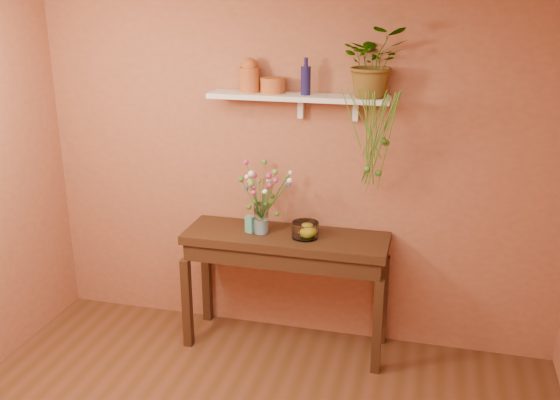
{
  "coord_description": "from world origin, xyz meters",
  "views": [
    {
      "loc": [
        1.02,
        -2.41,
        2.62
      ],
      "look_at": [
        0.0,
        1.55,
        1.25
      ],
      "focal_mm": 39.73,
      "sensor_mm": 36.0,
      "label": 1
    }
  ],
  "objects_px": {
    "glass_bowl": "(305,230)",
    "spider_plant": "(374,62)",
    "blue_bottle": "(306,80)",
    "glass_vase": "(261,221)",
    "sideboard": "(286,251)",
    "terracotta_jug": "(250,76)",
    "bouquet": "(263,186)"
  },
  "relations": [
    {
      "from": "blue_bottle",
      "to": "sideboard",
      "type": "bearing_deg",
      "value": -129.29
    },
    {
      "from": "sideboard",
      "to": "spider_plant",
      "type": "xyz_separation_m",
      "value": [
        0.57,
        0.14,
        1.39
      ]
    },
    {
      "from": "terracotta_jug",
      "to": "glass_vase",
      "type": "bearing_deg",
      "value": -53.8
    },
    {
      "from": "spider_plant",
      "to": "bouquet",
      "type": "height_order",
      "value": "spider_plant"
    },
    {
      "from": "terracotta_jug",
      "to": "blue_bottle",
      "type": "height_order",
      "value": "blue_bottle"
    },
    {
      "from": "sideboard",
      "to": "blue_bottle",
      "type": "relative_size",
      "value": 5.87
    },
    {
      "from": "glass_bowl",
      "to": "glass_vase",
      "type": "bearing_deg",
      "value": 178.6
    },
    {
      "from": "terracotta_jug",
      "to": "spider_plant",
      "type": "xyz_separation_m",
      "value": [
        0.89,
        -0.02,
        0.12
      ]
    },
    {
      "from": "sideboard",
      "to": "bouquet",
      "type": "height_order",
      "value": "bouquet"
    },
    {
      "from": "blue_bottle",
      "to": "bouquet",
      "type": "xyz_separation_m",
      "value": [
        -0.27,
        -0.14,
        -0.76
      ]
    },
    {
      "from": "blue_bottle",
      "to": "bouquet",
      "type": "bearing_deg",
      "value": -152.7
    },
    {
      "from": "spider_plant",
      "to": "glass_bowl",
      "type": "height_order",
      "value": "spider_plant"
    },
    {
      "from": "spider_plant",
      "to": "terracotta_jug",
      "type": "bearing_deg",
      "value": 178.78
    },
    {
      "from": "sideboard",
      "to": "blue_bottle",
      "type": "distance_m",
      "value": 1.27
    },
    {
      "from": "bouquet",
      "to": "spider_plant",
      "type": "bearing_deg",
      "value": 11.59
    },
    {
      "from": "terracotta_jug",
      "to": "bouquet",
      "type": "distance_m",
      "value": 0.8
    },
    {
      "from": "sideboard",
      "to": "spider_plant",
      "type": "bearing_deg",
      "value": 13.91
    },
    {
      "from": "bouquet",
      "to": "glass_bowl",
      "type": "xyz_separation_m",
      "value": [
        0.32,
        -0.01,
        -0.31
      ]
    },
    {
      "from": "blue_bottle",
      "to": "bouquet",
      "type": "height_order",
      "value": "blue_bottle"
    },
    {
      "from": "blue_bottle",
      "to": "spider_plant",
      "type": "xyz_separation_m",
      "value": [
        0.47,
        0.01,
        0.13
      ]
    },
    {
      "from": "glass_bowl",
      "to": "sideboard",
      "type": "bearing_deg",
      "value": 171.78
    },
    {
      "from": "glass_vase",
      "to": "terracotta_jug",
      "type": "bearing_deg",
      "value": 126.2
    },
    {
      "from": "blue_bottle",
      "to": "glass_vase",
      "type": "height_order",
      "value": "blue_bottle"
    },
    {
      "from": "glass_bowl",
      "to": "spider_plant",
      "type": "bearing_deg",
      "value": 21.21
    },
    {
      "from": "glass_vase",
      "to": "glass_bowl",
      "type": "distance_m",
      "value": 0.34
    },
    {
      "from": "sideboard",
      "to": "terracotta_jug",
      "type": "relative_size",
      "value": 6.21
    },
    {
      "from": "terracotta_jug",
      "to": "spider_plant",
      "type": "distance_m",
      "value": 0.9
    },
    {
      "from": "terracotta_jug",
      "to": "blue_bottle",
      "type": "distance_m",
      "value": 0.42
    },
    {
      "from": "bouquet",
      "to": "glass_bowl",
      "type": "bearing_deg",
      "value": -2.19
    },
    {
      "from": "spider_plant",
      "to": "glass_vase",
      "type": "height_order",
      "value": "spider_plant"
    },
    {
      "from": "blue_bottle",
      "to": "glass_bowl",
      "type": "xyz_separation_m",
      "value": [
        0.04,
        -0.15,
        -1.07
      ]
    },
    {
      "from": "spider_plant",
      "to": "glass_bowl",
      "type": "distance_m",
      "value": 1.29
    }
  ]
}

